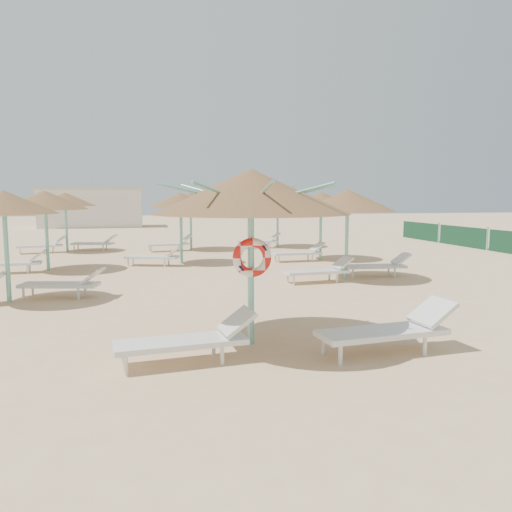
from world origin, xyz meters
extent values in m
plane|color=#DBB385|center=(0.00, 0.00, 0.00)|extent=(120.00, 120.00, 0.00)
cylinder|color=#70C2AF|center=(0.10, -0.20, 1.24)|extent=(0.11, 0.11, 2.48)
cone|color=brown|center=(0.10, -0.20, 2.59)|extent=(3.31, 3.31, 0.74)
cylinder|color=#70C2AF|center=(0.10, -0.20, 2.33)|extent=(0.20, 0.20, 0.12)
cylinder|color=#70C2AF|center=(0.86, -0.20, 2.55)|extent=(1.49, 0.04, 0.38)
cylinder|color=#70C2AF|center=(0.64, 0.33, 2.55)|extent=(1.09, 1.09, 0.38)
cylinder|color=#70C2AF|center=(0.10, 0.56, 2.55)|extent=(0.04, 1.49, 0.38)
cylinder|color=#70C2AF|center=(-0.43, 0.33, 2.55)|extent=(1.09, 1.09, 0.38)
cylinder|color=#70C2AF|center=(-0.66, -0.20, 2.55)|extent=(1.49, 0.04, 0.38)
cylinder|color=#70C2AF|center=(-0.43, -0.74, 2.55)|extent=(1.09, 1.09, 0.38)
cylinder|color=#70C2AF|center=(0.10, -0.97, 2.55)|extent=(0.04, 1.49, 0.38)
cylinder|color=#70C2AF|center=(0.64, -0.74, 2.55)|extent=(1.09, 1.09, 0.38)
torus|color=red|center=(0.10, -0.30, 1.50)|extent=(0.66, 0.15, 0.66)
cylinder|color=silver|center=(-1.93, -1.35, 0.15)|extent=(0.06, 0.06, 0.29)
cylinder|color=silver|center=(-1.99, -0.84, 0.15)|extent=(0.06, 0.06, 0.29)
cylinder|color=silver|center=(-0.54, -1.19, 0.15)|extent=(0.06, 0.06, 0.29)
cylinder|color=silver|center=(-0.60, -0.68, 0.15)|extent=(0.06, 0.06, 0.29)
cube|color=silver|center=(-1.14, -1.00, 0.33)|extent=(2.03, 0.87, 0.08)
cube|color=silver|center=(-0.27, -0.90, 0.58)|extent=(0.57, 0.68, 0.38)
cylinder|color=silver|center=(1.18, -1.59, 0.16)|extent=(0.07, 0.07, 0.31)
cylinder|color=silver|center=(1.12, -1.03, 0.16)|extent=(0.07, 0.07, 0.31)
cylinder|color=silver|center=(2.67, -1.43, 0.16)|extent=(0.07, 0.07, 0.31)
cylinder|color=silver|center=(2.61, -0.87, 0.16)|extent=(0.07, 0.07, 0.31)
cube|color=silver|center=(2.04, -1.21, 0.36)|extent=(2.17, 0.91, 0.09)
cube|color=silver|center=(2.97, -1.11, 0.62)|extent=(0.61, 0.72, 0.41)
cylinder|color=#70C2AF|center=(-4.87, 4.37, 1.15)|extent=(0.11, 0.11, 2.30)
cone|color=brown|center=(-4.87, 4.37, 2.38)|extent=(2.45, 2.45, 0.55)
cylinder|color=#70C2AF|center=(-4.87, 4.37, 2.15)|extent=(0.20, 0.20, 0.12)
cylinder|color=silver|center=(-4.60, 4.60, 0.14)|extent=(0.06, 0.06, 0.28)
cylinder|color=silver|center=(-4.49, 5.09, 0.14)|extent=(0.06, 0.06, 0.28)
cylinder|color=silver|center=(-3.29, 4.30, 0.14)|extent=(0.06, 0.06, 0.28)
cylinder|color=silver|center=(-3.18, 4.79, 0.14)|extent=(0.06, 0.06, 0.28)
cube|color=silver|center=(-3.77, 4.67, 0.32)|extent=(1.99, 1.02, 0.08)
cube|color=silver|center=(-2.94, 4.48, 0.56)|extent=(0.61, 0.69, 0.36)
cylinder|color=#70C2AF|center=(-4.92, 9.61, 1.15)|extent=(0.11, 0.11, 2.30)
cone|color=brown|center=(-4.92, 9.61, 2.40)|extent=(2.82, 2.82, 0.63)
cylinder|color=#70C2AF|center=(-4.92, 9.61, 2.15)|extent=(0.20, 0.20, 0.12)
cylinder|color=silver|center=(-5.46, 9.00, 0.14)|extent=(0.06, 0.06, 0.28)
cylinder|color=silver|center=(-5.50, 9.50, 0.14)|extent=(0.06, 0.06, 0.28)
cube|color=silver|center=(-6.02, 9.21, 0.32)|extent=(1.94, 0.77, 0.08)
cube|color=silver|center=(-5.18, 9.27, 0.56)|extent=(0.53, 0.64, 0.36)
cylinder|color=#70C2AF|center=(-5.20, 15.70, 1.15)|extent=(0.11, 0.11, 2.30)
cone|color=brown|center=(-5.20, 15.70, 2.39)|extent=(2.70, 2.70, 0.61)
cylinder|color=#70C2AF|center=(-5.20, 15.70, 2.15)|extent=(0.20, 0.20, 0.12)
cylinder|color=silver|center=(-7.02, 14.88, 0.14)|extent=(0.06, 0.06, 0.28)
cylinder|color=silver|center=(-7.13, 15.37, 0.14)|extent=(0.06, 0.06, 0.28)
cylinder|color=silver|center=(-5.71, 15.18, 0.14)|extent=(0.06, 0.06, 0.28)
cylinder|color=silver|center=(-5.82, 15.67, 0.14)|extent=(0.06, 0.06, 0.28)
cube|color=silver|center=(-6.30, 15.30, 0.32)|extent=(1.99, 1.03, 0.08)
cube|color=silver|center=(-5.47, 15.49, 0.56)|extent=(0.61, 0.69, 0.36)
cylinder|color=silver|center=(-4.93, 15.94, 0.14)|extent=(0.06, 0.06, 0.28)
cylinder|color=silver|center=(-4.82, 16.42, 0.14)|extent=(0.06, 0.06, 0.28)
cylinder|color=silver|center=(-3.62, 15.64, 0.14)|extent=(0.06, 0.06, 0.28)
cylinder|color=silver|center=(-3.51, 16.12, 0.14)|extent=(0.06, 0.06, 0.28)
cube|color=silver|center=(-4.10, 16.00, 0.32)|extent=(1.99, 1.03, 0.08)
cube|color=silver|center=(-3.27, 15.81, 0.56)|extent=(0.61, 0.69, 0.36)
cylinder|color=#70C2AF|center=(-0.35, 10.45, 1.15)|extent=(0.11, 0.11, 2.30)
cone|color=brown|center=(-0.35, 10.45, 2.38)|extent=(2.42, 2.42, 0.54)
cylinder|color=#70C2AF|center=(-0.35, 10.45, 2.15)|extent=(0.20, 0.20, 0.12)
cylinder|color=silver|center=(-2.29, 10.06, 0.14)|extent=(0.06, 0.06, 0.28)
cylinder|color=silver|center=(-2.13, 10.54, 0.14)|extent=(0.06, 0.06, 0.28)
cylinder|color=silver|center=(-1.01, 9.64, 0.14)|extent=(0.06, 0.06, 0.28)
cylinder|color=silver|center=(-0.85, 10.11, 0.14)|extent=(0.06, 0.06, 0.28)
cube|color=silver|center=(-1.45, 10.05, 0.32)|extent=(2.00, 1.18, 0.08)
cube|color=silver|center=(-0.65, 9.78, 0.56)|extent=(0.65, 0.72, 0.36)
cylinder|color=#70C2AF|center=(0.42, 15.24, 1.15)|extent=(0.11, 0.11, 2.30)
cone|color=brown|center=(0.42, 15.24, 2.39)|extent=(2.66, 2.66, 0.60)
cylinder|color=#70C2AF|center=(0.42, 15.24, 2.15)|extent=(0.20, 0.20, 0.12)
cylinder|color=silver|center=(-1.43, 14.48, 0.14)|extent=(0.06, 0.06, 0.28)
cylinder|color=silver|center=(-1.50, 14.97, 0.14)|extent=(0.06, 0.06, 0.28)
cylinder|color=silver|center=(-0.10, 14.68, 0.14)|extent=(0.06, 0.06, 0.28)
cylinder|color=silver|center=(-0.17, 15.17, 0.14)|extent=(0.06, 0.06, 0.28)
cube|color=silver|center=(-0.68, 14.84, 0.32)|extent=(1.97, 0.89, 0.08)
cube|color=silver|center=(0.16, 14.97, 0.56)|extent=(0.57, 0.66, 0.36)
cylinder|color=#70C2AF|center=(4.32, 5.77, 1.15)|extent=(0.11, 0.11, 2.30)
cone|color=brown|center=(4.32, 5.77, 2.40)|extent=(2.89, 2.89, 0.65)
cylinder|color=#70C2AF|center=(4.32, 5.77, 2.15)|extent=(0.20, 0.20, 0.12)
cylinder|color=silver|center=(2.44, 5.05, 0.14)|extent=(0.06, 0.06, 0.28)
cylinder|color=silver|center=(2.40, 5.54, 0.14)|extent=(0.06, 0.06, 0.28)
cylinder|color=silver|center=(3.79, 5.17, 0.14)|extent=(0.06, 0.06, 0.28)
cylinder|color=silver|center=(3.74, 5.67, 0.14)|extent=(0.06, 0.06, 0.28)
cube|color=silver|center=(3.22, 5.37, 0.32)|extent=(1.95, 0.79, 0.08)
cube|color=silver|center=(4.06, 5.45, 0.56)|extent=(0.54, 0.64, 0.36)
cylinder|color=silver|center=(4.60, 5.89, 0.14)|extent=(0.06, 0.06, 0.28)
cylinder|color=silver|center=(4.64, 6.39, 0.14)|extent=(0.06, 0.06, 0.28)
cylinder|color=silver|center=(5.94, 5.77, 0.14)|extent=(0.06, 0.06, 0.28)
cylinder|color=silver|center=(5.99, 6.27, 0.14)|extent=(0.06, 0.06, 0.28)
cube|color=silver|center=(5.42, 6.07, 0.32)|extent=(1.95, 0.79, 0.08)
cube|color=silver|center=(6.26, 5.99, 0.56)|extent=(0.54, 0.64, 0.36)
cylinder|color=#70C2AF|center=(5.17, 10.49, 1.15)|extent=(0.11, 0.11, 2.30)
cone|color=brown|center=(5.17, 10.49, 2.39)|extent=(2.70, 2.70, 0.61)
cylinder|color=#70C2AF|center=(5.17, 10.49, 2.15)|extent=(0.20, 0.20, 0.12)
cylinder|color=silver|center=(3.28, 9.82, 0.14)|extent=(0.06, 0.06, 0.28)
cylinder|color=silver|center=(3.26, 10.32, 0.14)|extent=(0.06, 0.06, 0.28)
cylinder|color=silver|center=(4.63, 9.86, 0.14)|extent=(0.06, 0.06, 0.28)
cylinder|color=silver|center=(4.61, 10.36, 0.14)|extent=(0.06, 0.06, 0.28)
cube|color=silver|center=(4.07, 10.09, 0.32)|extent=(1.92, 0.69, 0.08)
cube|color=silver|center=(4.92, 10.12, 0.56)|extent=(0.51, 0.62, 0.36)
cylinder|color=#70C2AF|center=(4.78, 15.72, 1.15)|extent=(0.11, 0.11, 2.30)
cone|color=brown|center=(4.78, 15.72, 2.39)|extent=(2.72, 2.72, 0.61)
cylinder|color=#70C2AF|center=(4.78, 15.72, 2.15)|extent=(0.20, 0.20, 0.12)
cylinder|color=silver|center=(2.87, 15.11, 0.14)|extent=(0.06, 0.06, 0.28)
cylinder|color=silver|center=(2.89, 15.61, 0.14)|extent=(0.06, 0.06, 0.28)
cylinder|color=silver|center=(4.21, 15.05, 0.14)|extent=(0.06, 0.06, 0.28)
cylinder|color=silver|center=(4.24, 15.55, 0.14)|extent=(0.06, 0.06, 0.28)
cube|color=silver|center=(3.68, 15.32, 0.32)|extent=(1.93, 0.70, 0.08)
cube|color=silver|center=(4.53, 15.29, 0.56)|extent=(0.51, 0.62, 0.36)
cube|color=silver|center=(-6.00, 35.00, 1.50)|extent=(8.00, 4.00, 3.00)
cube|color=beige|center=(-6.00, 35.00, 3.12)|extent=(8.40, 4.40, 0.25)
cube|color=#17462F|center=(14.00, 14.00, 0.50)|extent=(0.08, 3.80, 1.00)
cylinder|color=#70C2AF|center=(14.00, 12.10, 0.55)|extent=(0.08, 0.08, 1.10)
cube|color=#17462F|center=(14.00, 18.00, 0.50)|extent=(0.08, 3.80, 1.00)
cylinder|color=#70C2AF|center=(14.00, 16.10, 0.55)|extent=(0.08, 0.08, 1.10)
camera|label=1|loc=(-1.59, -8.36, 2.51)|focal=35.00mm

